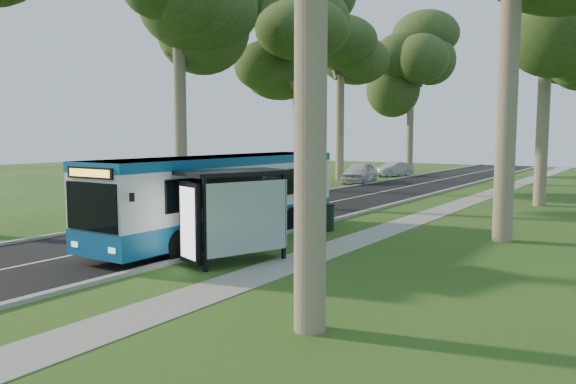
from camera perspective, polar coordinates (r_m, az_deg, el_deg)
name	(u,v)px	position (r m, az deg, el deg)	size (l,w,h in m)	color
ground	(240,246)	(19.88, -4.93, -5.46)	(120.00, 120.00, 0.00)	#264B17
road	(304,208)	(29.96, 1.67, -1.62)	(7.00, 100.00, 0.02)	black
kerb_east	(364,212)	(28.29, 7.72, -2.00)	(0.25, 100.00, 0.12)	#9E9B93
kerb_west	(252,203)	(31.92, -3.69, -1.08)	(0.25, 100.00, 0.12)	#9E9B93
centre_line	(304,208)	(29.96, 1.67, -1.59)	(0.12, 100.00, 0.01)	white
footpath	(422,218)	(27.15, 13.44, -2.54)	(1.50, 100.00, 0.02)	gray
bus	(224,197)	(20.91, -6.56, -0.46)	(2.47, 11.72, 3.10)	white
bus_stop_sign	(213,214)	(17.97, -7.66, -2.19)	(0.08, 0.31, 2.20)	gray
bus_shelter	(229,199)	(16.73, -6.06, -0.70)	(2.78, 3.68, 2.81)	black
litter_bin	(327,217)	(22.85, 3.98, -2.59)	(0.62, 0.62, 1.08)	black
car_white	(360,173)	(45.91, 7.29, 1.97)	(2.01, 5.00, 1.70)	silver
car_silver	(393,169)	(53.86, 10.66, 2.29)	(1.43, 4.10, 1.35)	#9A9CA1
tree_west_c	(298,47)	(39.87, 1.00, 14.52)	(5.20, 5.20, 13.38)	#7A6B56
tree_west_d	(341,37)	(49.77, 5.38, 15.43)	(5.20, 5.20, 16.53)	#7A6B56
tree_west_e	(411,67)	(57.52, 12.42, 12.34)	(5.20, 5.20, 14.25)	#7A6B56
tree_east_c	(548,6)	(34.40, 24.91, 16.78)	(5.20, 5.20, 14.49)	#7A6B56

